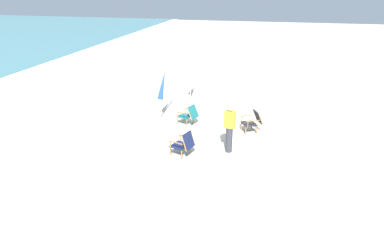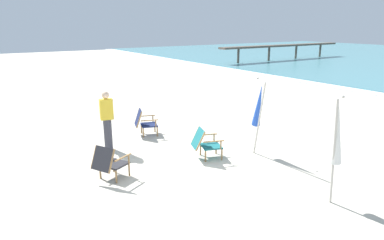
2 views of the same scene
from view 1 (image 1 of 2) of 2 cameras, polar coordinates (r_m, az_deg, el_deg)
ground_plane at (r=13.83m, az=3.49°, el=-0.26°), size 80.00×80.00×0.00m
beach_chair_back_right at (r=12.95m, az=10.13°, el=-0.10°), size 0.83×0.89×0.80m
beach_chair_front_right at (r=13.38m, az=-0.53°, el=0.98°), size 0.78×0.88×0.80m
beach_chair_front_left at (r=10.96m, az=-1.40°, el=-3.90°), size 0.75×0.82×0.82m
umbrella_furled_blue at (r=13.96m, az=-4.92°, el=5.72°), size 0.68×0.44×2.05m
umbrella_furled_white at (r=16.23m, az=-0.08°, el=8.27°), size 0.29×0.38×2.12m
person_near_chairs at (r=11.11m, az=6.27°, el=-1.36°), size 0.26×0.37×1.63m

